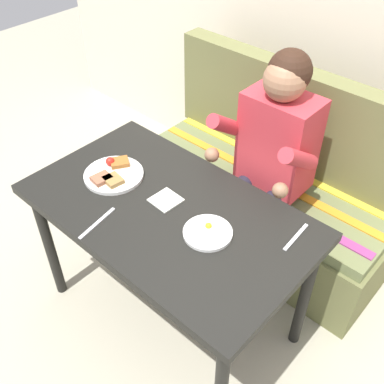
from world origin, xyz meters
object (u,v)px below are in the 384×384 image
object	(u,v)px
napkin	(166,200)
knife	(97,223)
person	(269,151)
plate_breakfast	(113,174)
fork	(296,237)
table	(168,222)
couch	(266,191)
plate_eggs	(209,232)

from	to	relation	value
napkin	knife	bearing A→B (deg)	-110.84
person	plate_breakfast	world-z (taller)	person
fork	knife	distance (m)	0.77
table	couch	world-z (taller)	couch
table	plate_eggs	xyz separation A→B (m)	(0.22, 0.01, 0.09)
knife	fork	bearing A→B (deg)	27.36
couch	knife	world-z (taller)	couch
table	plate_eggs	size ratio (longest dim) A/B	6.28
table	fork	world-z (taller)	fork
plate_eggs	napkin	size ratio (longest dim) A/B	1.69
knife	plate_eggs	bearing A→B (deg)	25.97
plate_eggs	napkin	world-z (taller)	plate_eggs
table	napkin	bearing A→B (deg)	142.04
napkin	person	bearing A→B (deg)	77.39
plate_breakfast	table	bearing A→B (deg)	2.53
table	plate_breakfast	bearing A→B (deg)	-177.47
plate_breakfast	napkin	size ratio (longest dim) A/B	2.32
couch	plate_breakfast	distance (m)	0.94
couch	knife	bearing A→B (deg)	-97.97
table	fork	bearing A→B (deg)	23.89
knife	napkin	bearing A→B (deg)	59.97
plate_eggs	fork	size ratio (longest dim) A/B	1.12
plate_eggs	napkin	xyz separation A→B (m)	(-0.25, 0.02, -0.01)
person	plate_breakfast	xyz separation A→B (m)	(-0.41, -0.60, 0.00)
napkin	plate_eggs	bearing A→B (deg)	-5.32
plate_breakfast	napkin	world-z (taller)	plate_breakfast
couch	plate_breakfast	bearing A→B (deg)	-112.22
person	napkin	xyz separation A→B (m)	(-0.13, -0.56, -0.01)
couch	knife	size ratio (longest dim) A/B	7.20
napkin	knife	world-z (taller)	napkin
table	knife	bearing A→B (deg)	-119.81
couch	fork	xyz separation A→B (m)	(0.48, -0.55, 0.40)
fork	plate_eggs	bearing A→B (deg)	-144.63
couch	plate_breakfast	world-z (taller)	couch
plate_eggs	fork	distance (m)	0.33
knife	person	bearing A→B (deg)	65.40
plate_breakfast	napkin	xyz separation A→B (m)	(0.28, 0.04, -0.01)
couch	person	xyz separation A→B (m)	(0.09, -0.17, 0.41)
table	knife	world-z (taller)	knife
person	fork	bearing A→B (deg)	-44.30
person	plate_breakfast	bearing A→B (deg)	-123.98
table	plate_breakfast	world-z (taller)	plate_breakfast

